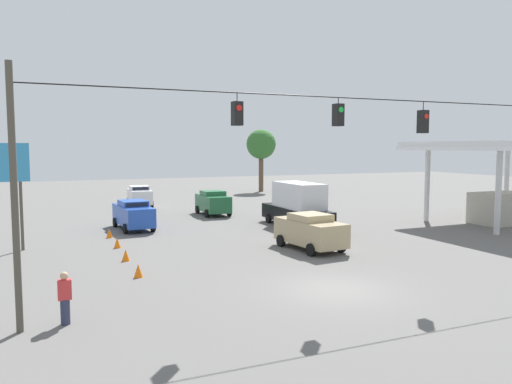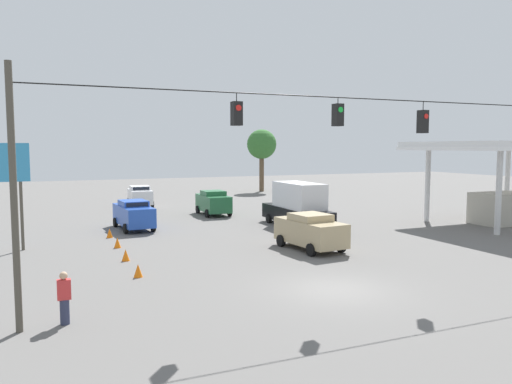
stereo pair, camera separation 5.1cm
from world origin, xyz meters
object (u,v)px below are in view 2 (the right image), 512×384
(sedan_white_withflow_deep, at_px, (140,196))
(sedan_blue_withflow_far, at_px, (134,214))
(traffic_cone_third, at_px, (117,243))
(pedestrian, at_px, (64,298))
(sedan_tan_crossing_near, at_px, (310,231))
(traffic_cone_fourth, at_px, (110,233))
(gas_station, at_px, (505,164))
(tree_horizon_left, at_px, (262,145))
(overhead_signal_span, at_px, (338,163))
(box_truck_black_oncoming_far, at_px, (298,205))
(traffic_cone_second, at_px, (126,255))
(traffic_cone_nearest, at_px, (138,271))
(sedan_green_oncoming_deep, at_px, (213,202))

(sedan_white_withflow_deep, relative_size, sedan_blue_withflow_far, 0.86)
(traffic_cone_third, bearing_deg, pedestrian, 74.40)
(traffic_cone_third, bearing_deg, sedan_tan_crossing_near, 154.38)
(sedan_white_withflow_deep, distance_m, traffic_cone_fourth, 15.78)
(gas_station, relative_size, tree_horizon_left, 1.54)
(overhead_signal_span, bearing_deg, sedan_white_withflow_deep, -86.35)
(sedan_blue_withflow_far, distance_m, box_truck_black_oncoming_far, 10.95)
(traffic_cone_second, bearing_deg, tree_horizon_left, -123.92)
(traffic_cone_nearest, distance_m, tree_horizon_left, 41.34)
(traffic_cone_fourth, bearing_deg, sedan_green_oncoming_deep, -141.36)
(sedan_tan_crossing_near, height_order, pedestrian, sedan_tan_crossing_near)
(sedan_blue_withflow_far, relative_size, traffic_cone_nearest, 8.37)
(sedan_tan_crossing_near, relative_size, traffic_cone_nearest, 8.06)
(sedan_white_withflow_deep, xyz_separation_m, pedestrian, (7.75, 29.64, -0.18))
(traffic_cone_third, height_order, pedestrian, pedestrian)
(overhead_signal_span, height_order, gas_station, overhead_signal_span)
(traffic_cone_second, bearing_deg, traffic_cone_nearest, 89.97)
(sedan_green_oncoming_deep, distance_m, traffic_cone_nearest, 19.28)
(sedan_tan_crossing_near, height_order, tree_horizon_left, tree_horizon_left)
(sedan_green_oncoming_deep, height_order, traffic_cone_nearest, sedan_green_oncoming_deep)
(sedan_white_withflow_deep, distance_m, pedestrian, 30.64)
(overhead_signal_span, xyz_separation_m, traffic_cone_nearest, (6.59, -4.86, -4.56))
(sedan_white_withflow_deep, distance_m, tree_horizon_left, 20.00)
(sedan_green_oncoming_deep, bearing_deg, traffic_cone_nearest, 62.02)
(sedan_blue_withflow_far, distance_m, gas_station, 25.82)
(sedan_green_oncoming_deep, relative_size, traffic_cone_fourth, 7.32)
(sedan_white_withflow_deep, height_order, gas_station, gas_station)
(traffic_cone_nearest, xyz_separation_m, traffic_cone_fourth, (-0.09, -9.86, 0.00))
(sedan_blue_withflow_far, distance_m, traffic_cone_fourth, 3.28)
(sedan_blue_withflow_far, height_order, sedan_tan_crossing_near, sedan_blue_withflow_far)
(box_truck_black_oncoming_far, distance_m, traffic_cone_nearest, 15.28)
(box_truck_black_oncoming_far, bearing_deg, traffic_cone_second, 24.76)
(tree_horizon_left, bearing_deg, gas_station, 99.25)
(traffic_cone_third, bearing_deg, gas_station, 175.34)
(traffic_cone_nearest, relative_size, pedestrian, 0.34)
(sedan_tan_crossing_near, xyz_separation_m, traffic_cone_second, (9.41, -1.15, -0.72))
(traffic_cone_third, distance_m, gas_station, 26.61)
(sedan_green_oncoming_deep, bearing_deg, sedan_blue_withflow_far, 32.85)
(traffic_cone_third, relative_size, pedestrian, 0.34)
(traffic_cone_third, bearing_deg, traffic_cone_fourth, -90.08)
(sedan_green_oncoming_deep, xyz_separation_m, gas_station, (-17.28, 12.56, 3.20))
(sedan_white_withflow_deep, bearing_deg, overhead_signal_span, 93.65)
(sedan_white_withflow_deep, xyz_separation_m, box_truck_black_oncoming_far, (-7.65, 15.99, 0.49))
(pedestrian, height_order, tree_horizon_left, tree_horizon_left)
(overhead_signal_span, xyz_separation_m, sedan_blue_withflow_far, (4.62, -17.32, -3.84))
(box_truck_black_oncoming_far, distance_m, gas_station, 14.94)
(sedan_tan_crossing_near, xyz_separation_m, tree_horizon_left, (-11.92, -32.88, 4.67))
(traffic_cone_nearest, relative_size, traffic_cone_third, 1.00)
(sedan_tan_crossing_near, relative_size, gas_station, 0.39)
(traffic_cone_second, bearing_deg, box_truck_black_oncoming_far, -155.24)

